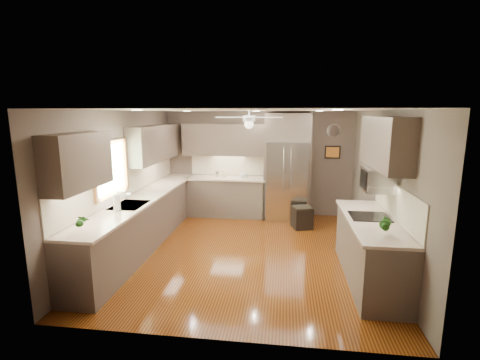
% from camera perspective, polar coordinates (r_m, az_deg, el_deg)
% --- Properties ---
extents(floor, '(5.00, 5.00, 0.00)m').
position_cam_1_polar(floor, '(6.38, 1.10, -11.67)').
color(floor, '#451A09').
rests_on(floor, ground).
extents(ceiling, '(5.00, 5.00, 0.00)m').
position_cam_1_polar(ceiling, '(5.89, 1.19, 11.38)').
color(ceiling, white).
rests_on(ceiling, ground).
extents(wall_back, '(4.50, 0.00, 4.50)m').
position_cam_1_polar(wall_back, '(8.47, 2.99, 2.76)').
color(wall_back, brown).
rests_on(wall_back, ground).
extents(wall_front, '(4.50, 0.00, 4.50)m').
position_cam_1_polar(wall_front, '(3.62, -3.21, -8.51)').
color(wall_front, brown).
rests_on(wall_front, ground).
extents(wall_left, '(0.00, 5.00, 5.00)m').
position_cam_1_polar(wall_left, '(6.64, -18.54, -0.08)').
color(wall_left, brown).
rests_on(wall_left, ground).
extents(wall_right, '(0.00, 5.00, 5.00)m').
position_cam_1_polar(wall_right, '(6.19, 22.32, -1.10)').
color(wall_right, brown).
rests_on(wall_right, ground).
extents(canister_b, '(0.08, 0.08, 0.13)m').
position_cam_1_polar(canister_b, '(8.38, -3.75, 1.00)').
color(canister_b, silver).
rests_on(canister_b, back_run).
extents(canister_c, '(0.11, 0.11, 0.17)m').
position_cam_1_polar(canister_c, '(8.34, -2.62, 1.11)').
color(canister_c, beige).
rests_on(canister_c, back_run).
extents(soap_bottle, '(0.11, 0.11, 0.18)m').
position_cam_1_polar(soap_bottle, '(6.40, -17.77, -2.45)').
color(soap_bottle, white).
rests_on(soap_bottle, left_run).
extents(potted_plant_left, '(0.18, 0.15, 0.30)m').
position_cam_1_polar(potted_plant_left, '(4.93, -24.80, -6.18)').
color(potted_plant_left, '#215618').
rests_on(potted_plant_left, left_run).
extents(potted_plant_right, '(0.18, 0.15, 0.29)m').
position_cam_1_polar(potted_plant_right, '(4.75, 22.89, -6.71)').
color(potted_plant_right, '#215618').
rests_on(potted_plant_right, right_run).
extents(bowl, '(0.26, 0.26, 0.05)m').
position_cam_1_polar(bowl, '(8.23, 0.51, 0.52)').
color(bowl, beige).
rests_on(bowl, back_run).
extents(left_run, '(0.65, 4.70, 1.45)m').
position_cam_1_polar(left_run, '(6.83, -15.36, -6.22)').
color(left_run, brown).
rests_on(left_run, ground).
extents(back_run, '(1.85, 0.65, 1.45)m').
position_cam_1_polar(back_run, '(8.41, -2.16, -2.61)').
color(back_run, brown).
rests_on(back_run, ground).
extents(uppers, '(4.50, 4.70, 0.95)m').
position_cam_1_polar(uppers, '(6.73, -4.48, 5.95)').
color(uppers, brown).
rests_on(uppers, wall_left).
extents(window, '(0.05, 1.12, 0.92)m').
position_cam_1_polar(window, '(6.14, -20.47, 1.77)').
color(window, '#BFF2B2').
rests_on(window, wall_left).
extents(sink, '(0.50, 0.70, 0.32)m').
position_cam_1_polar(sink, '(6.14, -17.68, -4.19)').
color(sink, silver).
rests_on(sink, left_run).
extents(refrigerator, '(1.06, 0.75, 2.45)m').
position_cam_1_polar(refrigerator, '(8.11, 7.73, 1.87)').
color(refrigerator, silver).
rests_on(refrigerator, ground).
extents(right_run, '(0.70, 2.20, 1.45)m').
position_cam_1_polar(right_run, '(5.58, 20.60, -10.47)').
color(right_run, brown).
rests_on(right_run, ground).
extents(microwave, '(0.43, 0.55, 0.34)m').
position_cam_1_polar(microwave, '(5.57, 21.68, 0.08)').
color(microwave, silver).
rests_on(microwave, wall_right).
extents(ceiling_fan, '(1.18, 1.18, 0.32)m').
position_cam_1_polar(ceiling_fan, '(6.19, 1.49, 9.81)').
color(ceiling_fan, white).
rests_on(ceiling_fan, ceiling).
extents(recessed_lights, '(2.84, 3.14, 0.01)m').
position_cam_1_polar(recessed_lights, '(6.29, 1.22, 11.30)').
color(recessed_lights, white).
rests_on(recessed_lights, ceiling).
extents(wall_clock, '(0.30, 0.03, 0.30)m').
position_cam_1_polar(wall_clock, '(8.42, 15.10, 7.82)').
color(wall_clock, white).
rests_on(wall_clock, wall_back).
extents(framed_print, '(0.36, 0.03, 0.30)m').
position_cam_1_polar(framed_print, '(8.46, 14.94, 4.44)').
color(framed_print, black).
rests_on(framed_print, wall_back).
extents(stool, '(0.49, 0.49, 0.47)m').
position_cam_1_polar(stool, '(7.65, 10.13, -6.06)').
color(stool, black).
rests_on(stool, ground).
extents(paper_towel, '(0.11, 0.11, 0.27)m').
position_cam_1_polar(paper_towel, '(5.79, -19.56, -3.43)').
color(paper_towel, white).
rests_on(paper_towel, left_run).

